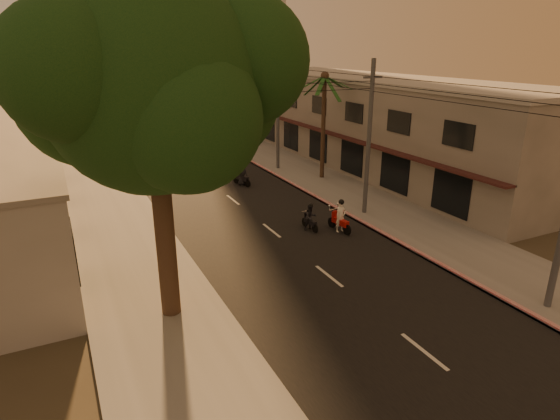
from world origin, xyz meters
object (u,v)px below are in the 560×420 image
Objects in this scene: scooter_red at (340,217)px; scooter_far_a at (242,174)px; broadleaf_tree at (163,84)px; scooter_mid_b at (234,166)px; parked_car at (226,151)px; scooter_mid_a at (310,218)px; palm_tree at (325,82)px.

scooter_far_a is (-1.49, 10.66, 0.01)m from scooter_red.
scooter_mid_b is (8.84, 17.48, -7.69)m from broadleaf_tree.
broadleaf_tree is 6.62× the size of scooter_far_a.
broadleaf_tree reaches higher than scooter_mid_b.
broadleaf_tree is 2.70× the size of parked_car.
broadleaf_tree is 21.04m from scooter_mid_b.
parked_car is at bearing 66.24° from broadleaf_tree.
scooter_mid_a is at bearing -107.16° from scooter_far_a.
palm_tree is at bearing -26.55° from scooter_far_a.
scooter_mid_a is at bearing -105.61° from scooter_mid_b.
scooter_mid_a reaches higher than parked_car.
scooter_red is (9.94, 4.12, -7.66)m from broadleaf_tree.
parked_car is at bearing 59.85° from scooter_far_a.
scooter_far_a is at bearing -94.81° from parked_car.
scooter_far_a is (-0.39, -2.70, 0.05)m from scooter_mid_b.
parked_car is at bearing 82.99° from scooter_mid_a.
scooter_mid_b is at bearing 88.26° from scooter_red.
broadleaf_tree reaches higher than scooter_red.
scooter_red reaches higher than scooter_mid_b.
scooter_far_a reaches higher than scooter_mid_a.
scooter_far_a is 0.41× the size of parked_car.
palm_tree is 4.77× the size of scooter_mid_b.
broadleaf_tree is 18.66m from scooter_far_a.
palm_tree is at bearing -46.61° from scooter_mid_b.
scooter_mid_b is 0.38× the size of parked_car.
scooter_red is 10.76m from scooter_far_a.
broadleaf_tree is at bearing -136.52° from palm_tree.
scooter_mid_a is at bearing -124.31° from palm_tree.
scooter_mid_b is at bearing 63.17° from broadleaf_tree.
scooter_far_a reaches higher than scooter_mid_b.
palm_tree is 12.46m from scooter_mid_a.
palm_tree is 5.11× the size of scooter_mid_a.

